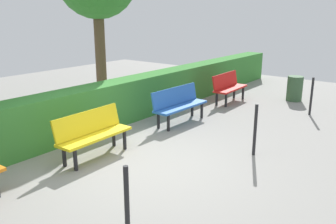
{
  "coord_description": "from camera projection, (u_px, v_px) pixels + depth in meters",
  "views": [
    {
      "loc": [
        4.23,
        4.1,
        2.64
      ],
      "look_at": [
        -1.57,
        -0.41,
        0.55
      ],
      "focal_mm": 38.07,
      "sensor_mm": 36.0,
      "label": 1
    }
  ],
  "objects": [
    {
      "name": "ground_plane",
      "position": [
        132.0,
        164.0,
        6.36
      ],
      "size": [
        20.44,
        20.44,
        0.0
      ],
      "primitive_type": "plane",
      "color": "gray"
    },
    {
      "name": "bench_red",
      "position": [
        228.0,
        86.0,
        10.61
      ],
      "size": [
        1.46,
        0.5,
        0.86
      ],
      "rotation": [
        0.0,
        0.0,
        0.03
      ],
      "color": "red",
      "rests_on": "ground_plane"
    },
    {
      "name": "bench_blue",
      "position": [
        179.0,
        103.0,
        8.63
      ],
      "size": [
        1.65,
        0.51,
        0.86
      ],
      "rotation": [
        0.0,
        0.0,
        -0.03
      ],
      "color": "blue",
      "rests_on": "ground_plane"
    },
    {
      "name": "bench_yellow",
      "position": [
        93.0,
        132.0,
        6.59
      ],
      "size": [
        1.53,
        0.5,
        0.86
      ],
      "rotation": [
        0.0,
        0.0,
        0.02
      ],
      "color": "yellow",
      "rests_on": "ground_plane"
    },
    {
      "name": "hedge_row",
      "position": [
        104.0,
        106.0,
        8.29
      ],
      "size": [
        16.44,
        0.65,
        1.03
      ],
      "primitive_type": "cube",
      "color": "#387F33",
      "rests_on": "ground_plane"
    },
    {
      "name": "railing_post_near",
      "position": [
        311.0,
        96.0,
        9.26
      ],
      "size": [
        0.06,
        0.06,
        1.0
      ],
      "primitive_type": "cylinder",
      "color": "black",
      "rests_on": "ground_plane"
    },
    {
      "name": "railing_post_mid",
      "position": [
        255.0,
        130.0,
        6.65
      ],
      "size": [
        0.06,
        0.06,
        1.0
      ],
      "primitive_type": "cylinder",
      "color": "black",
      "rests_on": "ground_plane"
    },
    {
      "name": "railing_post_far",
      "position": [
        127.0,
        206.0,
        4.05
      ],
      "size": [
        0.06,
        0.06,
        1.0
      ],
      "primitive_type": "cylinder",
      "color": "black",
      "rests_on": "ground_plane"
    },
    {
      "name": "trash_bin",
      "position": [
        295.0,
        89.0,
        10.78
      ],
      "size": [
        0.46,
        0.46,
        0.75
      ],
      "primitive_type": "cylinder",
      "color": "#385938",
      "rests_on": "ground_plane"
    }
  ]
}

